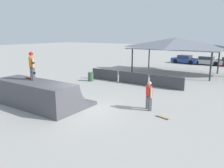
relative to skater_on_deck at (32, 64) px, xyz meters
name	(u,v)px	position (x,y,z in m)	size (l,w,h in m)	color
ground_plane	(82,110)	(3.31, 0.80, -2.62)	(160.00, 160.00, 0.00)	#A3A09B
quarter_pipe_ramp	(39,95)	(0.48, -0.02, -1.91)	(5.79, 3.43, 1.61)	#4C4C51
skater_on_deck	(32,64)	(0.00, 0.00, 0.00)	(0.75, 0.42, 1.76)	#4C4C51
skateboard_on_deck	(30,78)	(-0.53, 0.13, -0.95)	(0.86, 0.34, 0.09)	blue
bystander_walking	(149,94)	(6.57, 3.10, -1.65)	(0.58, 0.57, 1.75)	#4C4C51
skateboard_on_ground	(163,117)	(7.79, 2.33, -2.57)	(0.83, 0.39, 0.09)	blue
barrier_fence	(133,78)	(2.45, 8.78, -2.10)	(9.25, 0.12, 1.05)	#3D3D42
pavilion_shelter	(176,43)	(3.77, 16.37, 0.78)	(10.04, 5.58, 4.06)	#2D2D33
trash_bin	(91,77)	(-1.52, 7.57, -2.20)	(0.52, 0.52, 0.85)	#385B3D
parked_car_blue	(185,59)	(2.38, 25.79, -2.02)	(4.24, 2.25, 1.27)	navy
parked_car_silver	(207,61)	(5.52, 25.91, -2.02)	(4.35, 1.74, 1.27)	#A8AAAF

